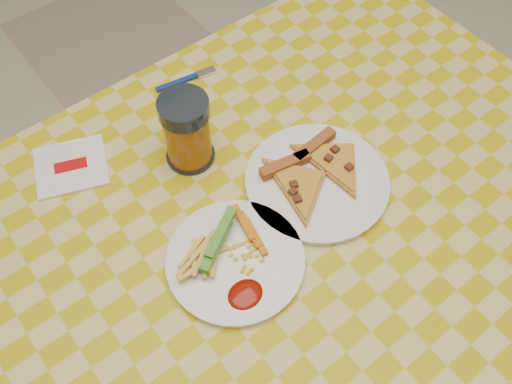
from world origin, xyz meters
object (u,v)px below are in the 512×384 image
table (268,242)px  plate_left (235,261)px  plate_right (317,182)px  drink_glass (187,131)px

table → plate_left: plate_left is taller
table → plate_left: size_ratio=5.82×
table → plate_right: bearing=3.4°
plate_left → plate_right: (0.21, 0.04, 0.00)m
table → drink_glass: (-0.03, 0.20, 0.14)m
plate_left → plate_right: 0.21m
plate_right → plate_left: bearing=-170.2°
plate_left → drink_glass: 0.24m
table → plate_right: 0.14m
drink_glass → plate_right: bearing=-53.3°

